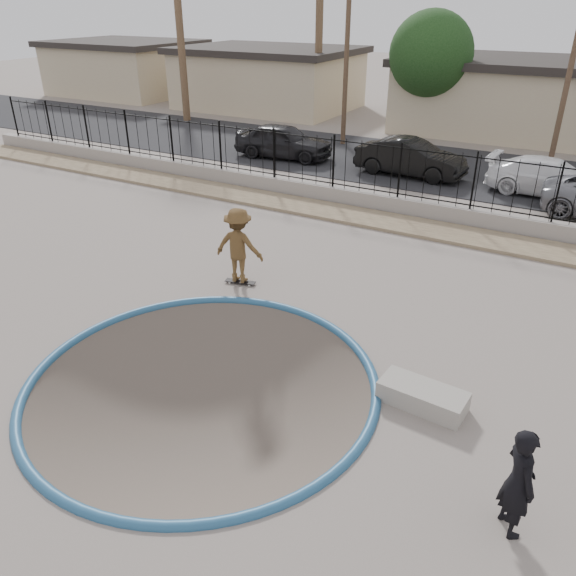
# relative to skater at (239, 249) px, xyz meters

# --- Properties ---
(ground) EXTENTS (120.00, 120.00, 2.20)m
(ground) POSITION_rel_skater_xyz_m (1.76, 9.00, -2.10)
(ground) COLOR #6E655C
(ground) RESTS_ON ground
(bowl_pit) EXTENTS (6.84, 6.84, 1.80)m
(bowl_pit) POSITION_rel_skater_xyz_m (1.76, -4.00, -1.00)
(bowl_pit) COLOR #52483F
(bowl_pit) RESTS_ON ground
(coping_ring) EXTENTS (7.04, 7.04, 0.20)m
(coping_ring) POSITION_rel_skater_xyz_m (1.76, -4.00, -1.00)
(coping_ring) COLOR #26557C
(coping_ring) RESTS_ON ground
(rock_strip) EXTENTS (42.00, 1.60, 0.11)m
(rock_strip) POSITION_rel_skater_xyz_m (1.76, 6.20, -0.95)
(rock_strip) COLOR #9E8868
(rock_strip) RESTS_ON ground
(retaining_wall) EXTENTS (42.00, 0.45, 0.60)m
(retaining_wall) POSITION_rel_skater_xyz_m (1.76, 7.30, -0.70)
(retaining_wall) COLOR gray
(retaining_wall) RESTS_ON ground
(fence) EXTENTS (40.00, 0.04, 1.80)m
(fence) POSITION_rel_skater_xyz_m (1.76, 7.30, 0.50)
(fence) COLOR black
(fence) RESTS_ON retaining_wall
(street) EXTENTS (90.00, 8.00, 0.04)m
(street) POSITION_rel_skater_xyz_m (1.76, 14.00, -0.98)
(street) COLOR black
(street) RESTS_ON ground
(house_west_far) EXTENTS (10.60, 8.60, 3.90)m
(house_west_far) POSITION_rel_skater_xyz_m (-26.24, 23.50, 0.97)
(house_west_far) COLOR #C4AD8C
(house_west_far) RESTS_ON ground
(house_west) EXTENTS (11.60, 8.60, 3.90)m
(house_west) POSITION_rel_skater_xyz_m (-13.24, 23.50, 0.97)
(house_west) COLOR #C4AD8C
(house_west) RESTS_ON ground
(house_center) EXTENTS (10.60, 8.60, 3.90)m
(house_center) POSITION_rel_skater_xyz_m (1.76, 23.50, 0.97)
(house_center) COLOR #C4AD8C
(house_center) RESTS_ON ground
(palm_mid) EXTENTS (2.30, 2.30, 9.30)m
(palm_mid) POSITION_rel_skater_xyz_m (-8.24, 21.00, 5.69)
(palm_mid) COLOR brown
(palm_mid) RESTS_ON ground
(utility_pole_left) EXTENTS (1.70, 0.24, 9.00)m
(utility_pole_left) POSITION_rel_skater_xyz_m (-4.24, 16.00, 3.70)
(utility_pole_left) COLOR #473323
(utility_pole_left) RESTS_ON ground
(utility_pole_mid) EXTENTS (1.70, 0.24, 9.50)m
(utility_pole_mid) POSITION_rel_skater_xyz_m (5.76, 16.00, 3.95)
(utility_pole_mid) COLOR #473323
(utility_pole_mid) RESTS_ON ground
(street_tree_left) EXTENTS (4.32, 4.32, 6.36)m
(street_tree_left) POSITION_rel_skater_xyz_m (-1.24, 20.00, 3.19)
(street_tree_left) COLOR #473323
(street_tree_left) RESTS_ON ground
(skater) EXTENTS (1.40, 0.94, 2.00)m
(skater) POSITION_rel_skater_xyz_m (0.00, 0.00, 0.00)
(skater) COLOR brown
(skater) RESTS_ON ground
(skateboard) EXTENTS (0.85, 0.39, 0.07)m
(skateboard) POSITION_rel_skater_xyz_m (0.00, -0.00, -0.94)
(skateboard) COLOR black
(skateboard) RESTS_ON ground
(videographer) EXTENTS (0.72, 0.78, 1.78)m
(videographer) POSITION_rel_skater_xyz_m (7.67, -4.59, -0.11)
(videographer) COLOR black
(videographer) RESTS_ON ground
(concrete_ledge) EXTENTS (1.65, 0.83, 0.40)m
(concrete_ledge) POSITION_rel_skater_xyz_m (5.76, -2.54, -0.80)
(concrete_ledge) COLOR gray
(concrete_ledge) RESTS_ON ground
(car_a) EXTENTS (4.73, 2.20, 1.57)m
(car_a) POSITION_rel_skater_xyz_m (-5.51, 12.00, -0.18)
(car_a) COLOR black
(car_a) RESTS_ON street
(car_b) EXTENTS (4.68, 1.87, 1.51)m
(car_b) POSITION_rel_skater_xyz_m (0.66, 12.00, -0.21)
(car_b) COLOR black
(car_b) RESTS_ON street
(car_c) EXTENTS (4.82, 2.19, 1.37)m
(car_c) POSITION_rel_skater_xyz_m (6.18, 12.00, -0.28)
(car_c) COLOR white
(car_c) RESTS_ON street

